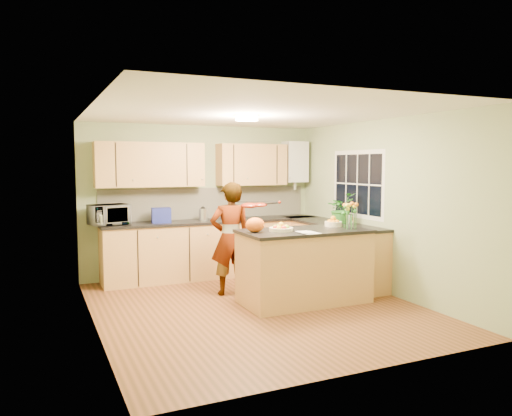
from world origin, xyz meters
name	(u,v)px	position (x,y,z in m)	size (l,w,h in m)	color
floor	(256,307)	(0.00, 0.00, 0.00)	(4.50, 4.50, 0.00)	#583519
ceiling	(256,113)	(0.00, 0.00, 2.50)	(4.00, 4.50, 0.02)	white
wall_back	(202,200)	(0.00, 2.25, 1.25)	(4.00, 0.02, 2.50)	#93A676
wall_front	(362,234)	(0.00, -2.25, 1.25)	(4.00, 0.02, 2.50)	#93A676
wall_left	(93,219)	(-2.00, 0.00, 1.25)	(0.02, 4.50, 2.50)	#93A676
wall_right	(382,206)	(2.00, 0.00, 1.25)	(0.02, 4.50, 2.50)	#93A676
back_counter	(214,248)	(0.10, 1.95, 0.47)	(3.64, 0.62, 0.94)	#B57F48
right_counter	(332,252)	(1.70, 0.85, 0.47)	(0.62, 2.24, 0.94)	#B57F48
splashback	(208,203)	(0.10, 2.23, 1.20)	(3.60, 0.02, 0.52)	beige
upper_cabinets	(194,165)	(-0.18, 2.08, 1.85)	(3.20, 0.34, 0.70)	#B57F48
boiler	(295,162)	(1.70, 2.09, 1.90)	(0.40, 0.30, 0.86)	silver
window_right	(358,184)	(1.99, 0.60, 1.55)	(0.01, 1.30, 1.05)	silver
light_switch	(101,220)	(-1.99, -0.60, 1.30)	(0.02, 0.09, 0.09)	silver
ceiling_lamp	(247,118)	(0.00, 0.30, 2.46)	(0.30, 0.30, 0.07)	#FFEABF
peninsula_island	(304,266)	(0.69, -0.03, 0.49)	(1.72, 0.88, 0.98)	#B57F48
fruit_dish	(281,228)	(0.34, -0.03, 1.03)	(0.31, 0.31, 0.11)	beige
orange_bowl	(333,222)	(1.24, 0.12, 1.04)	(0.24, 0.24, 0.14)	beige
flower_vase	(350,208)	(1.29, -0.21, 1.27)	(0.23, 0.23, 0.43)	silver
orange_bag	(255,225)	(-0.01, 0.02, 1.08)	(0.25, 0.21, 0.19)	#E45C12
papers	(309,233)	(0.59, -0.33, 0.99)	(0.20, 0.28, 0.01)	white
violinist	(231,239)	(-0.06, 0.75, 0.80)	(0.59, 0.38, 1.61)	tan
violin	(250,205)	(0.14, 0.53, 1.29)	(0.57, 0.23, 0.11)	#4A0904
microwave	(109,215)	(-1.56, 1.96, 1.10)	(0.56, 0.38, 0.31)	silver
blue_box	(161,215)	(-0.77, 1.93, 1.06)	(0.29, 0.21, 0.23)	navy
kettle	(203,214)	(-0.08, 1.92, 1.05)	(0.14, 0.14, 0.27)	silver
jar_cream	(225,215)	(0.33, 2.00, 1.02)	(0.10, 0.10, 0.15)	beige
jar_white	(231,214)	(0.42, 1.94, 1.03)	(0.12, 0.12, 0.18)	silver
potted_plant	(341,208)	(1.70, 0.62, 1.18)	(0.43, 0.38, 0.48)	#2E7928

